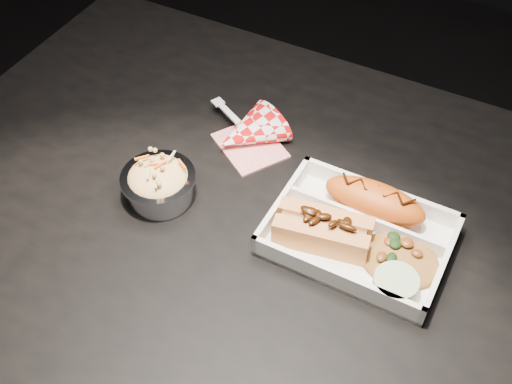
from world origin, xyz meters
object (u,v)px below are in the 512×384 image
fried_pastry (375,201)px  hotdog (323,229)px  food_tray (358,237)px  dining_table (277,253)px  foil_coleslaw_cup (159,182)px  napkin_fork (247,133)px

fried_pastry → hotdog: hotdog is taller
food_tray → fried_pastry: 0.06m
dining_table → fried_pastry: bearing=28.1°
fried_pastry → foil_coleslaw_cup: size_ratio=1.37×
food_tray → napkin_fork: napkin_fork is taller
dining_table → foil_coleslaw_cup: 0.22m
dining_table → fried_pastry: (0.12, 0.07, 0.12)m
dining_table → hotdog: 0.15m
fried_pastry → food_tray: bearing=-90.4°
dining_table → hotdog: hotdog is taller
fried_pastry → foil_coleslaw_cup: (-0.30, -0.11, -0.00)m
food_tray → napkin_fork: (-0.24, 0.11, 0.01)m
fried_pastry → hotdog: (-0.05, -0.08, -0.00)m
dining_table → napkin_fork: bearing=133.8°
hotdog → napkin_fork: bearing=134.5°
food_tray → napkin_fork: bearing=155.3°
food_tray → foil_coleslaw_cup: (-0.30, -0.06, 0.02)m
food_tray → fried_pastry: (0.00, 0.06, 0.02)m
food_tray → hotdog: (-0.05, -0.03, 0.02)m
dining_table → fried_pastry: size_ratio=7.84×
dining_table → hotdog: (0.08, -0.02, 0.12)m
hotdog → foil_coleslaw_cup: (-0.25, -0.03, -0.00)m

